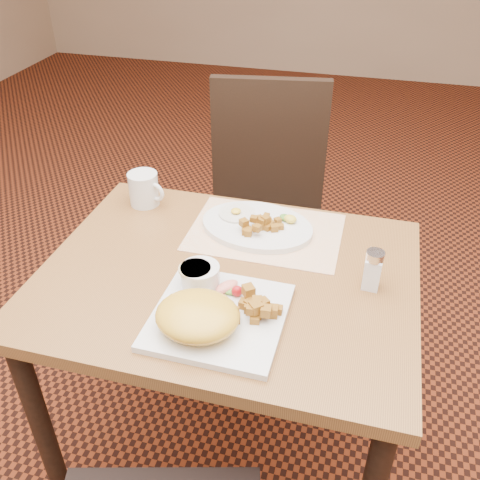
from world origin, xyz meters
name	(u,v)px	position (x,y,z in m)	size (l,w,h in m)	color
ground	(230,456)	(0.00, 0.00, 0.00)	(8.00, 8.00, 0.00)	black
table	(228,307)	(0.00, 0.00, 0.64)	(0.90, 0.70, 0.75)	#905C2C
chair_far	(266,204)	(-0.05, 0.69, 0.54)	(0.48, 0.49, 0.97)	black
placemat	(265,232)	(0.05, 0.19, 0.75)	(0.40, 0.28, 0.00)	white
plate_square	(219,317)	(0.03, -0.16, 0.76)	(0.28, 0.28, 0.02)	silver
plate_oval	(257,226)	(0.03, 0.20, 0.76)	(0.30, 0.23, 0.02)	silver
hollandaise_mound	(197,316)	(0.00, -0.21, 0.80)	(0.18, 0.16, 0.07)	yellow
ramekin	(200,275)	(-0.04, -0.08, 0.79)	(0.09, 0.09, 0.05)	silver
garnish_sq	(230,288)	(0.03, -0.08, 0.78)	(0.07, 0.07, 0.03)	#387223
fried_egg	(237,213)	(-0.04, 0.24, 0.77)	(0.10, 0.10, 0.02)	white
garnish_ov	(289,218)	(0.10, 0.24, 0.78)	(0.06, 0.05, 0.02)	#387223
salt_shaker	(373,269)	(0.34, 0.04, 0.80)	(0.04, 0.04, 0.10)	white
coffee_mug	(144,189)	(-0.32, 0.25, 0.80)	(0.11, 0.09, 0.10)	silver
home_fries_sq	(254,307)	(0.10, -0.14, 0.78)	(0.11, 0.10, 0.04)	#A66B1A
home_fries_ov	(260,224)	(0.04, 0.18, 0.78)	(0.12, 0.11, 0.04)	#A66B1A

